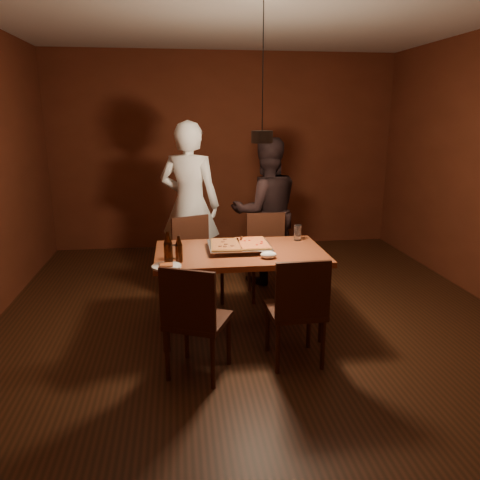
{
  "coord_description": "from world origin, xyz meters",
  "views": [
    {
      "loc": [
        -0.71,
        -3.9,
        1.93
      ],
      "look_at": [
        -0.17,
        0.08,
        0.85
      ],
      "focal_mm": 35.0,
      "sensor_mm": 36.0,
      "label": 1
    }
  ],
  "objects": [
    {
      "name": "room_shell",
      "position": [
        0.0,
        0.0,
        1.4
      ],
      "size": [
        6.0,
        6.0,
        6.0
      ],
      "color": "#3A1C0F",
      "rests_on": "ground"
    },
    {
      "name": "dining_table",
      "position": [
        -0.17,
        0.08,
        0.68
      ],
      "size": [
        1.5,
        0.9,
        0.75
      ],
      "color": "brown",
      "rests_on": "floor"
    },
    {
      "name": "chair_far_left",
      "position": [
        -0.55,
        0.84,
        0.54
      ],
      "size": [
        0.55,
        0.55,
        0.49
      ],
      "rotation": [
        0.0,
        0.0,
        3.53
      ],
      "color": "#38190F",
      "rests_on": "floor"
    },
    {
      "name": "chair_far_right",
      "position": [
        0.23,
        0.9,
        0.54
      ],
      "size": [
        0.43,
        0.43,
        0.49
      ],
      "rotation": [
        0.0,
        0.0,
        3.11
      ],
      "color": "#38190F",
      "rests_on": "floor"
    },
    {
      "name": "chair_near_left",
      "position": [
        -0.62,
        -0.72,
        0.54
      ],
      "size": [
        0.56,
        0.56,
        0.49
      ],
      "rotation": [
        0.0,
        0.0,
        -0.43
      ],
      "color": "#38190F",
      "rests_on": "floor"
    },
    {
      "name": "chair_near_right",
      "position": [
        0.18,
        -0.65,
        0.54
      ],
      "size": [
        0.43,
        0.43,
        0.49
      ],
      "rotation": [
        0.0,
        0.0,
        0.03
      ],
      "color": "#38190F",
      "rests_on": "floor"
    },
    {
      "name": "pizza_tray",
      "position": [
        -0.18,
        0.11,
        0.77
      ],
      "size": [
        0.56,
        0.46,
        0.05
      ],
      "primitive_type": "cube",
      "rotation": [
        0.0,
        0.0,
        0.02
      ],
      "color": "silver",
      "rests_on": "dining_table"
    },
    {
      "name": "pizza_meat",
      "position": [
        -0.3,
        0.11,
        0.81
      ],
      "size": [
        0.29,
        0.43,
        0.02
      ],
      "primitive_type": "cube",
      "rotation": [
        0.0,
        0.0,
        -0.06
      ],
      "color": "maroon",
      "rests_on": "pizza_tray"
    },
    {
      "name": "pizza_cheese",
      "position": [
        -0.05,
        0.12,
        0.81
      ],
      "size": [
        0.28,
        0.43,
        0.02
      ],
      "primitive_type": "cube",
      "rotation": [
        0.0,
        0.0,
        0.02
      ],
      "color": "gold",
      "rests_on": "pizza_tray"
    },
    {
      "name": "spatula",
      "position": [
        -0.16,
        0.14,
        0.81
      ],
      "size": [
        0.14,
        0.25,
        0.04
      ],
      "primitive_type": null,
      "rotation": [
        0.0,
        0.0,
        -0.23
      ],
      "color": "silver",
      "rests_on": "pizza_tray"
    },
    {
      "name": "beer_bottle_a",
      "position": [
        -0.8,
        -0.22,
        0.88
      ],
      "size": [
        0.07,
        0.07,
        0.27
      ],
      "color": "black",
      "rests_on": "dining_table"
    },
    {
      "name": "beer_bottle_b",
      "position": [
        -0.72,
        -0.18,
        0.86
      ],
      "size": [
        0.06,
        0.06,
        0.23
      ],
      "color": "black",
      "rests_on": "dining_table"
    },
    {
      "name": "water_glass_left",
      "position": [
        -0.74,
        -0.07,
        0.81
      ],
      "size": [
        0.07,
        0.07,
        0.12
      ],
      "primitive_type": "cylinder",
      "color": "silver",
      "rests_on": "dining_table"
    },
    {
      "name": "water_glass_right",
      "position": [
        0.43,
        0.37,
        0.82
      ],
      "size": [
        0.07,
        0.07,
        0.15
      ],
      "primitive_type": "cylinder",
      "color": "silver",
      "rests_on": "dining_table"
    },
    {
      "name": "plate_slice",
      "position": [
        -0.82,
        -0.31,
        0.76
      ],
      "size": [
        0.24,
        0.24,
        0.03
      ],
      "color": "white",
      "rests_on": "dining_table"
    },
    {
      "name": "napkin",
      "position": [
        0.04,
        -0.17,
        0.78
      ],
      "size": [
        0.14,
        0.11,
        0.06
      ],
      "primitive_type": "ellipsoid",
      "color": "white",
      "rests_on": "dining_table"
    },
    {
      "name": "diner_white",
      "position": [
        -0.58,
        1.36,
        0.94
      ],
      "size": [
        0.79,
        0.64,
        1.88
      ],
      "primitive_type": "imported",
      "rotation": [
        0.0,
        0.0,
        2.82
      ],
      "color": "white",
      "rests_on": "floor"
    },
    {
      "name": "diner_dark",
      "position": [
        0.3,
        1.33,
        0.84
      ],
      "size": [
        0.88,
        0.71,
        1.69
      ],
      "primitive_type": "imported",
      "rotation": [
        0.0,
        0.0,
        3.24
      ],
      "color": "black",
      "rests_on": "floor"
    },
    {
      "name": "pendant_lamp",
      "position": [
        0.0,
        0.0,
        1.76
      ],
      "size": [
        0.18,
        0.18,
        1.1
      ],
      "color": "black",
      "rests_on": "ceiling"
    }
  ]
}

